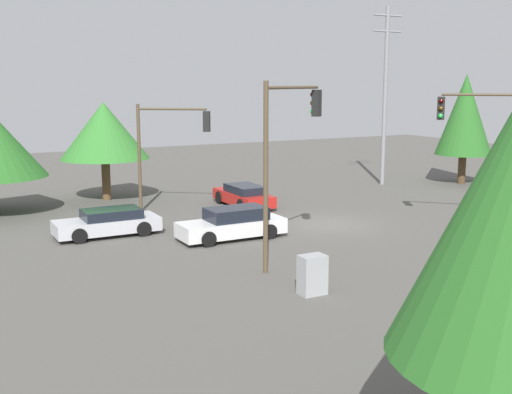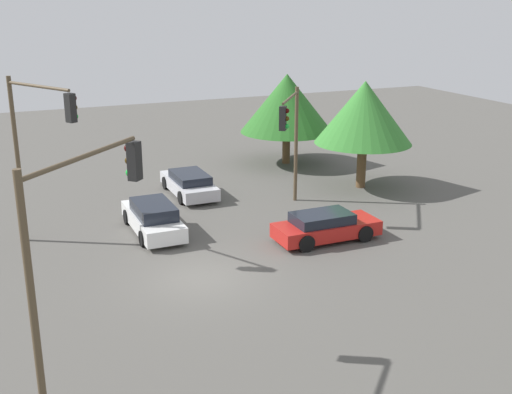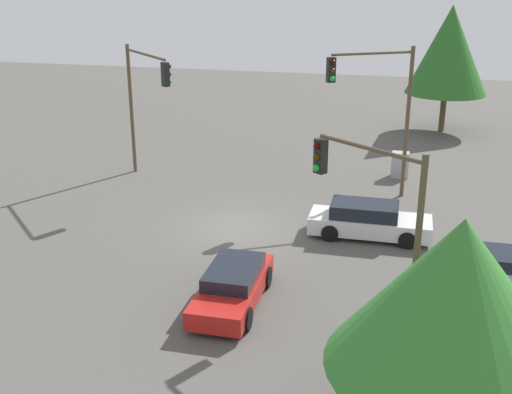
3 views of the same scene
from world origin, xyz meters
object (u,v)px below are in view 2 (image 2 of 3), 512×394
(sedan_red, at_px, (325,227))
(traffic_signal_cross, at_px, (291,130))
(traffic_signal_main, at_px, (78,234))
(sedan_silver, at_px, (189,183))
(traffic_signal_aux, at_px, (37,136))
(sedan_white, at_px, (153,218))

(sedan_red, distance_m, traffic_signal_cross, 5.39)
(sedan_red, relative_size, traffic_signal_main, 0.68)
(sedan_silver, distance_m, traffic_signal_main, 18.10)
(sedan_silver, height_order, traffic_signal_aux, traffic_signal_aux)
(sedan_white, distance_m, sedan_red, 7.44)
(sedan_white, relative_size, traffic_signal_main, 0.73)
(sedan_red, bearing_deg, traffic_signal_main, -56.12)
(traffic_signal_cross, distance_m, traffic_signal_aux, 11.32)
(traffic_signal_main, height_order, traffic_signal_aux, traffic_signal_aux)
(traffic_signal_aux, bearing_deg, traffic_signal_cross, 63.56)
(traffic_signal_cross, bearing_deg, sedan_white, -50.11)
(sedan_silver, height_order, traffic_signal_main, traffic_signal_main)
(sedan_red, relative_size, traffic_signal_aux, 0.65)
(traffic_signal_main, bearing_deg, traffic_signal_aux, 43.90)
(traffic_signal_main, xyz_separation_m, traffic_signal_cross, (11.59, -11.42, -0.58))
(sedan_silver, distance_m, traffic_signal_aux, 9.87)
(sedan_red, bearing_deg, sedan_silver, -159.14)
(traffic_signal_cross, bearing_deg, traffic_signal_main, -8.15)
(sedan_white, relative_size, traffic_signal_cross, 0.83)
(sedan_white, height_order, traffic_signal_main, traffic_signal_main)
(sedan_white, bearing_deg, traffic_signal_cross, 3.46)
(sedan_silver, xyz_separation_m, traffic_signal_aux, (-4.79, 7.60, 4.09))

